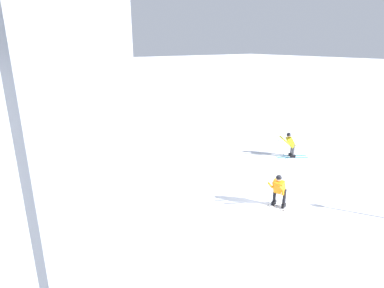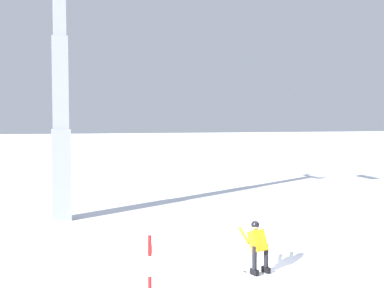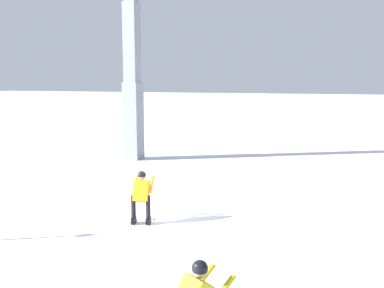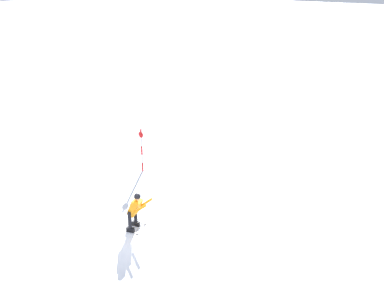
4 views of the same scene
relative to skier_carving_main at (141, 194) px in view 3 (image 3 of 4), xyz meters
name	(u,v)px [view 3 (image 3 of 4)]	position (x,y,z in m)	size (l,w,h in m)	color
ground_plane	(164,222)	(0.58, 0.25, -0.83)	(260.00, 260.00, 0.00)	white
skier_carving_main	(141,194)	(0.00, 0.00, 0.00)	(1.02, 1.85, 1.57)	white
lift_tower_near	(132,58)	(-5.23, 8.95, 4.24)	(0.80, 2.66, 12.23)	gray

